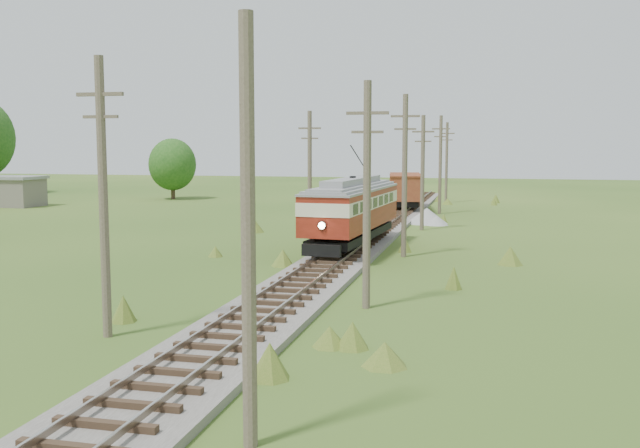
# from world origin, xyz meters

# --- Properties ---
(railbed_main) EXTENTS (3.60, 96.00, 0.57)m
(railbed_main) POSITION_xyz_m (0.00, 34.00, 0.19)
(railbed_main) COLOR #605B54
(railbed_main) RESTS_ON ground
(streetcar) EXTENTS (3.71, 12.53, 5.68)m
(streetcar) POSITION_xyz_m (-0.00, 32.47, 2.64)
(streetcar) COLOR black
(streetcar) RESTS_ON ground
(gondola) EXTENTS (4.08, 9.22, 2.96)m
(gondola) POSITION_xyz_m (0.00, 59.11, 2.16)
(gondola) COLOR black
(gondola) RESTS_ON ground
(gravel_pile) EXTENTS (3.43, 3.64, 1.25)m
(gravel_pile) POSITION_xyz_m (3.10, 48.47, 0.58)
(gravel_pile) COLOR gray
(gravel_pile) RESTS_ON ground
(utility_pole_r_1) EXTENTS (0.30, 0.30, 8.80)m
(utility_pole_r_1) POSITION_xyz_m (3.10, 5.00, 4.40)
(utility_pole_r_1) COLOR brown
(utility_pole_r_1) RESTS_ON ground
(utility_pole_r_2) EXTENTS (1.60, 0.30, 8.60)m
(utility_pole_r_2) POSITION_xyz_m (3.30, 18.00, 4.42)
(utility_pole_r_2) COLOR brown
(utility_pole_r_2) RESTS_ON ground
(utility_pole_r_3) EXTENTS (1.60, 0.30, 9.00)m
(utility_pole_r_3) POSITION_xyz_m (3.20, 31.00, 4.63)
(utility_pole_r_3) COLOR brown
(utility_pole_r_3) RESTS_ON ground
(utility_pole_r_4) EXTENTS (1.60, 0.30, 8.40)m
(utility_pole_r_4) POSITION_xyz_m (3.00, 44.00, 4.32)
(utility_pole_r_4) COLOR brown
(utility_pole_r_4) RESTS_ON ground
(utility_pole_r_5) EXTENTS (1.60, 0.30, 8.90)m
(utility_pole_r_5) POSITION_xyz_m (3.40, 57.00, 4.58)
(utility_pole_r_5) COLOR brown
(utility_pole_r_5) RESTS_ON ground
(utility_pole_r_6) EXTENTS (1.60, 0.30, 8.70)m
(utility_pole_r_6) POSITION_xyz_m (3.20, 70.00, 4.47)
(utility_pole_r_6) COLOR brown
(utility_pole_r_6) RESTS_ON ground
(utility_pole_l_a) EXTENTS (1.60, 0.30, 9.00)m
(utility_pole_l_a) POSITION_xyz_m (-4.20, 12.00, 4.63)
(utility_pole_l_a) COLOR brown
(utility_pole_l_a) RESTS_ON ground
(utility_pole_l_b) EXTENTS (1.60, 0.30, 8.60)m
(utility_pole_l_b) POSITION_xyz_m (-4.50, 40.00, 4.42)
(utility_pole_l_b) COLOR brown
(utility_pole_l_b) RESTS_ON ground
(tree_mid_a) EXTENTS (5.46, 5.46, 7.03)m
(tree_mid_a) POSITION_xyz_m (-28.00, 68.00, 4.02)
(tree_mid_a) COLOR #38281C
(tree_mid_a) RESTS_ON ground
(shed) EXTENTS (6.40, 4.40, 3.10)m
(shed) POSITION_xyz_m (-40.00, 55.00, 1.57)
(shed) COLOR slate
(shed) RESTS_ON ground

